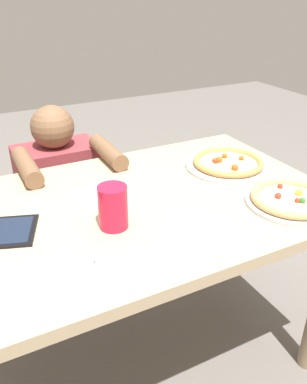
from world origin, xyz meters
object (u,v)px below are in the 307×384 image
at_px(pizza_near, 291,200).
at_px(diner_seated, 63,210).
at_px(pizza_far, 228,164).
at_px(drink_cup_colored, 113,207).
at_px(fork, 77,262).

bearing_deg(pizza_near, diner_seated, 123.53).
distance_m(pizza_far, drink_cup_colored, 0.61).
bearing_deg(fork, drink_cup_colored, 38.27).
xyz_separation_m(pizza_near, fork, (-0.74, 0.02, -0.02)).
height_order(pizza_near, drink_cup_colored, drink_cup_colored).
relative_size(drink_cup_colored, diner_seated, 0.14).
bearing_deg(diner_seated, pizza_near, -56.47).
xyz_separation_m(pizza_far, fork, (-0.73, -0.32, -0.01)).
bearing_deg(pizza_far, pizza_near, -89.49).
bearing_deg(drink_cup_colored, fork, -141.73).
distance_m(drink_cup_colored, fork, 0.21).
distance_m(pizza_far, diner_seated, 0.84).
height_order(pizza_far, fork, pizza_far).
distance_m(pizza_near, diner_seated, 1.08).
height_order(pizza_near, pizza_far, pizza_far).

